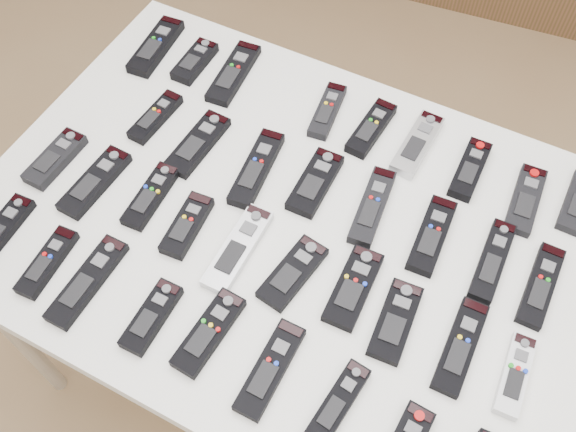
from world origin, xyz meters
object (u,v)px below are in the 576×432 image
at_px(remote_0, 156,46).
at_px(remote_33, 338,403).
at_px(remote_21, 238,249).
at_px(remote_32, 270,369).
at_px(remote_16, 541,285).
at_px(remote_24, 395,321).
at_px(remote_14, 432,235).
at_px(remote_11, 257,168).
at_px(remote_10, 198,144).
at_px(remote_15, 492,261).
at_px(remote_28, 47,262).
at_px(remote_5, 417,144).
at_px(remote_1, 195,61).
at_px(remote_4, 371,128).
at_px(remote_12, 315,182).
at_px(remote_27, 1,230).
at_px(remote_29, 87,281).
at_px(remote_22, 293,273).
at_px(remote_23, 353,287).
at_px(remote_19, 151,196).
at_px(remote_31, 209,332).
at_px(remote_20, 187,225).
at_px(remote_25, 460,346).
at_px(remote_18, 95,182).
at_px(remote_13, 372,207).
at_px(remote_26, 515,375).
at_px(remote_7, 526,200).
at_px(table, 288,236).
at_px(remote_17, 55,159).
at_px(remote_2, 234,73).
at_px(remote_30, 152,317).
at_px(remote_3, 327,111).
at_px(remote_9, 156,117).
at_px(remote_6, 470,169).

height_order(remote_0, remote_33, remote_0).
height_order(remote_21, remote_32, same).
height_order(remote_16, remote_24, remote_24).
bearing_deg(remote_14, remote_11, 178.85).
height_order(remote_0, remote_16, remote_0).
distance_m(remote_10, remote_24, 0.57).
distance_m(remote_15, remote_28, 0.85).
bearing_deg(remote_15, remote_5, 137.32).
distance_m(remote_1, remote_4, 0.45).
xyz_separation_m(remote_12, remote_15, (0.38, -0.01, -0.00)).
bearing_deg(remote_27, remote_29, -6.65).
distance_m(remote_22, remote_23, 0.12).
bearing_deg(remote_19, remote_31, -41.02).
relative_size(remote_20, remote_24, 0.92).
height_order(remote_22, remote_25, same).
relative_size(remote_18, remote_27, 1.12).
distance_m(remote_0, remote_20, 0.52).
relative_size(remote_21, remote_22, 1.26).
height_order(remote_15, remote_29, remote_15).
bearing_deg(remote_13, remote_27, -154.69).
distance_m(remote_23, remote_25, 0.22).
relative_size(remote_23, remote_25, 0.90).
distance_m(remote_5, remote_20, 0.52).
height_order(remote_21, remote_28, remote_28).
relative_size(remote_24, remote_26, 1.04).
distance_m(remote_4, remote_26, 0.59).
distance_m(remote_5, remote_25, 0.46).
bearing_deg(remote_13, remote_10, 176.83).
bearing_deg(remote_7, table, -150.52).
height_order(remote_13, remote_24, remote_13).
height_order(remote_5, remote_14, same).
relative_size(remote_5, remote_10, 1.00).
bearing_deg(remote_33, remote_11, 140.60).
xyz_separation_m(remote_16, remote_31, (-0.50, -0.37, 0.00)).
xyz_separation_m(remote_22, remote_24, (0.21, -0.00, 0.00)).
distance_m(remote_12, remote_19, 0.34).
bearing_deg(remote_17, remote_14, 14.87).
distance_m(remote_5, remote_32, 0.59).
bearing_deg(remote_22, remote_10, 159.22).
relative_size(remote_19, remote_26, 1.06).
xyz_separation_m(remote_2, remote_30, (0.18, -0.60, 0.00)).
relative_size(remote_17, remote_24, 0.96).
bearing_deg(remote_17, remote_30, -27.17).
xyz_separation_m(remote_5, remote_19, (-0.43, -0.38, -0.00)).
relative_size(remote_2, remote_25, 1.06).
height_order(remote_21, remote_25, same).
relative_size(table, remote_3, 8.01).
height_order(remote_22, remote_33, remote_33).
bearing_deg(remote_7, remote_9, -171.88).
relative_size(remote_6, remote_23, 0.93).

